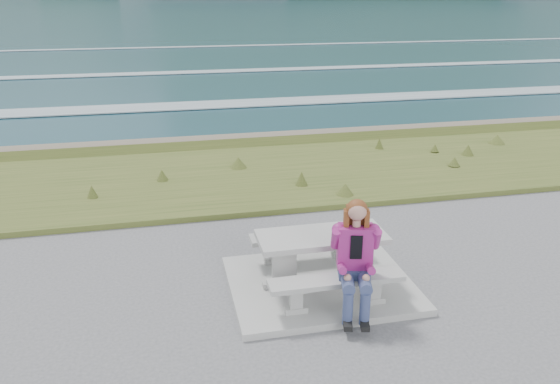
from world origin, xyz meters
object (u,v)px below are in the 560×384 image
Objects in this scene: bench_seaward at (308,239)px; seated_woman at (355,274)px; picnic_table at (321,245)px; bench_landward at (336,284)px.

seated_woman is (0.20, -1.54, 0.21)m from bench_seaward.
picnic_table is at bearing -90.00° from bench_seaward.
bench_landward is 1.00× the size of bench_seaward.
picnic_table is 0.74m from bench_seaward.
bench_seaward is 1.19× the size of seated_woman.
seated_woman is (0.20, -0.84, -0.03)m from picnic_table.
seated_woman is (0.20, -0.14, 0.21)m from bench_landward.
bench_landward is 1.40m from bench_seaward.
picnic_table reaches higher than bench_seaward.
bench_seaward is at bearing 90.00° from picnic_table.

